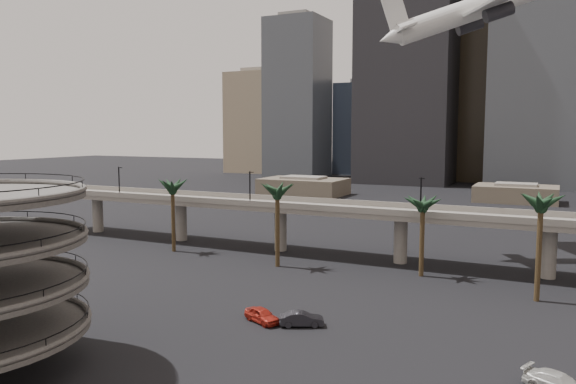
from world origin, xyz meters
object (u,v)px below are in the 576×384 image
at_px(overpass, 338,214).
at_px(car_a, 262,315).
at_px(airborne_jet, 482,7).
at_px(car_b, 302,319).
at_px(car_c, 559,383).

height_order(overpass, car_a, overpass).
bearing_deg(airborne_jet, overpass, -173.62).
bearing_deg(car_b, airborne_jet, -40.40).
bearing_deg(car_b, overpass, -12.75).
height_order(airborne_jet, car_b, airborne_jet).
bearing_deg(car_a, overpass, 32.17).
bearing_deg(airborne_jet, car_b, -132.78).
relative_size(car_a, car_b, 0.99).
xyz_separation_m(overpass, car_c, (34.68, -39.77, -6.52)).
height_order(car_a, car_c, car_a).
xyz_separation_m(airborne_jet, car_c, (14.24, -54.70, -41.93)).
height_order(overpass, car_c, overpass).
bearing_deg(car_c, car_b, 100.40).
relative_size(overpass, car_c, 22.98).
height_order(overpass, airborne_jet, airborne_jet).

